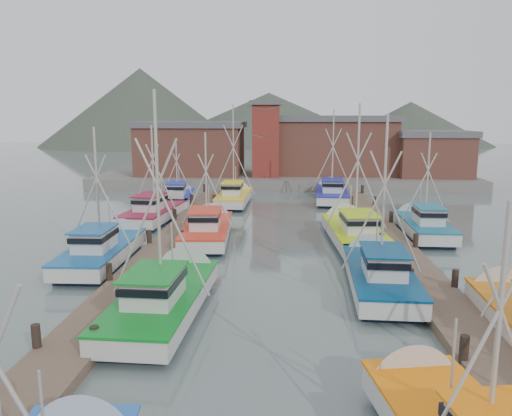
# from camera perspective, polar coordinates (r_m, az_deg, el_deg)

# --- Properties ---
(ground) EXTENTS (260.00, 260.00, 0.00)m
(ground) POSITION_cam_1_polar(r_m,az_deg,el_deg) (25.44, 2.66, -7.96)
(ground) COLOR #516160
(ground) RESTS_ON ground
(dock_left) EXTENTS (2.30, 46.00, 1.50)m
(dock_left) POSITION_cam_1_polar(r_m,az_deg,el_deg) (30.13, -10.71, -4.77)
(dock_left) COLOR #4D3B30
(dock_left) RESTS_ON ground
(dock_right) EXTENTS (2.30, 46.00, 1.50)m
(dock_right) POSITION_cam_1_polar(r_m,az_deg,el_deg) (30.01, 16.31, -5.08)
(dock_right) COLOR #4D3B30
(dock_right) RESTS_ON ground
(quay) EXTENTS (44.00, 16.00, 1.20)m
(quay) POSITION_cam_1_polar(r_m,az_deg,el_deg) (61.58, 3.14, 3.51)
(quay) COLOR slate
(quay) RESTS_ON ground
(shed_left) EXTENTS (12.72, 8.48, 6.20)m
(shed_left) POSITION_cam_1_polar(r_m,az_deg,el_deg) (60.31, -7.41, 6.86)
(shed_left) COLOR brown
(shed_left) RESTS_ON quay
(shed_center) EXTENTS (14.84, 9.54, 6.90)m
(shed_center) POSITION_cam_1_polar(r_m,az_deg,el_deg) (61.49, 8.83, 7.22)
(shed_center) COLOR brown
(shed_center) RESTS_ON quay
(shed_right) EXTENTS (8.48, 6.36, 5.20)m
(shed_right) POSITION_cam_1_polar(r_m,az_deg,el_deg) (60.64, 19.53, 5.90)
(shed_right) COLOR brown
(shed_right) RESTS_ON quay
(lookout_tower) EXTENTS (3.60, 3.60, 8.50)m
(lookout_tower) POSITION_cam_1_polar(r_m,az_deg,el_deg) (57.23, 1.15, 7.97)
(lookout_tower) COLOR maroon
(lookout_tower) RESTS_ON quay
(distant_hills) EXTENTS (175.00, 140.00, 42.00)m
(distant_hills) POSITION_cam_1_polar(r_m,az_deg,el_deg) (147.52, -1.67, 7.33)
(distant_hills) COLOR #3E493D
(distant_hills) RESTS_ON ground
(boat_4) EXTENTS (3.95, 9.56, 9.85)m
(boat_4) POSITION_cam_1_polar(r_m,az_deg,el_deg) (21.33, -10.16, -9.86)
(boat_4) COLOR #0F1C32
(boat_4) RESTS_ON ground
(boat_5) EXTENTS (3.58, 9.08, 8.88)m
(boat_5) POSITION_cam_1_polar(r_m,az_deg,el_deg) (24.57, 13.78, -7.26)
(boat_5) COLOR #0F1C32
(boat_5) RESTS_ON ground
(boat_6) EXTENTS (3.43, 8.90, 8.22)m
(boat_6) POSITION_cam_1_polar(r_m,az_deg,el_deg) (29.20, -16.85, -4.58)
(boat_6) COLOR #0F1C32
(boat_6) RESTS_ON ground
(boat_8) EXTENTS (3.36, 9.26, 7.80)m
(boat_8) POSITION_cam_1_polar(r_m,az_deg,el_deg) (33.18, -5.51, -2.40)
(boat_8) COLOR #0F1C32
(boat_8) RESTS_ON ground
(boat_9) EXTENTS (3.90, 9.79, 9.66)m
(boat_9) POSITION_cam_1_polar(r_m,az_deg,el_deg) (32.80, 11.01, -2.68)
(boat_9) COLOR #0F1C32
(boat_9) RESTS_ON ground
(boat_10) EXTENTS (3.75, 9.43, 8.16)m
(boat_10) POSITION_cam_1_polar(r_m,az_deg,el_deg) (39.83, -11.15, -0.38)
(boat_10) COLOR #0F1C32
(boat_10) RESTS_ON ground
(boat_11) EXTENTS (3.16, 8.37, 7.68)m
(boat_11) POSITION_cam_1_polar(r_m,az_deg,el_deg) (36.00, 18.45, -1.87)
(boat_11) COLOR #0F1C32
(boat_11) RESTS_ON ground
(boat_12) EXTENTS (3.84, 8.52, 9.75)m
(boat_12) POSITION_cam_1_polar(r_m,az_deg,el_deg) (46.18, -2.46, 1.29)
(boat_12) COLOR #0F1C32
(boat_12) RESTS_ON ground
(boat_13) EXTENTS (3.80, 9.52, 9.43)m
(boat_13) POSITION_cam_1_polar(r_m,az_deg,el_deg) (48.66, 8.62, 1.65)
(boat_13) COLOR #0F1C32
(boat_13) RESTS_ON ground
(boat_14) EXTENTS (3.15, 8.18, 6.45)m
(boat_14) POSITION_cam_1_polar(r_m,az_deg,el_deg) (46.21, -8.86, 1.17)
(boat_14) COLOR #0F1C32
(boat_14) RESTS_ON ground
(gull_near) EXTENTS (1.55, 0.65, 0.24)m
(gull_near) POSITION_cam_1_polar(r_m,az_deg,el_deg) (22.57, 0.92, 11.30)
(gull_near) COLOR gray
(gull_near) RESTS_ON ground
(gull_far) EXTENTS (1.49, 0.66, 0.24)m
(gull_far) POSITION_cam_1_polar(r_m,az_deg,el_deg) (28.41, 0.92, 8.17)
(gull_far) COLOR gray
(gull_far) RESTS_ON ground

